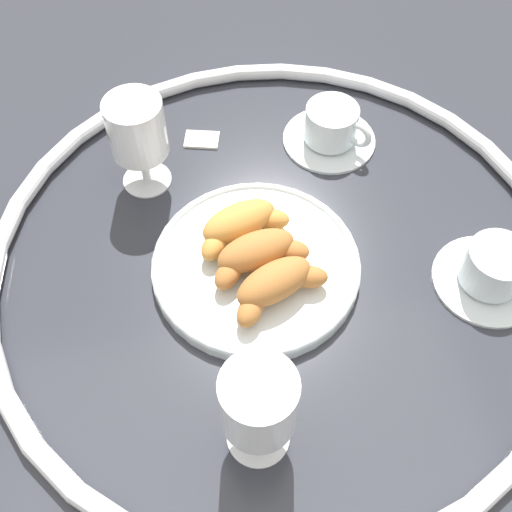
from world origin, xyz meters
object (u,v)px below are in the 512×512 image
sugar_packet (202,139)px  pastry_plate (256,265)px  croissant_large (240,224)px  croissant_small (257,253)px  juice_glass_right (137,130)px  coffee_cup_far (331,128)px  juice_glass_left (259,404)px  coffee_cup_near (494,270)px  croissant_extra (276,285)px

sugar_packet → pastry_plate: bearing=113.2°
croissant_large → croissant_small: size_ratio=0.97×
croissant_large → juice_glass_right: (0.11, -0.13, 0.06)m
croissant_large → coffee_cup_far: bearing=-134.0°
pastry_plate → juice_glass_left: bearing=81.4°
coffee_cup_near → juice_glass_left: juice_glass_left is taller
coffee_cup_near → juice_glass_left: size_ratio=0.97×
coffee_cup_near → croissant_extra: bearing=-2.8°
croissant_extra → coffee_cup_near: 0.27m
sugar_packet → croissant_small: bearing=113.3°
croissant_extra → juice_glass_right: 0.27m
croissant_extra → sugar_packet: size_ratio=2.51×
juice_glass_left → croissant_extra: bearing=-106.3°
coffee_cup_far → sugar_packet: coffee_cup_far is taller
croissant_small → croissant_extra: size_ratio=1.06×
pastry_plate → coffee_cup_far: 0.25m
croissant_small → juice_glass_left: (0.03, 0.21, 0.05)m
pastry_plate → sugar_packet: 0.24m
coffee_cup_far → juice_glass_left: (0.18, 0.42, 0.07)m
croissant_large → sugar_packet: (0.03, -0.19, -0.04)m
croissant_extra → juice_glass_right: (0.14, -0.22, 0.06)m
pastry_plate → coffee_cup_near: bearing=167.3°
pastry_plate → coffee_cup_near: (-0.28, 0.06, 0.02)m
juice_glass_left → juice_glass_right: bearing=-76.2°
croissant_small → juice_glass_right: bearing=-54.1°
croissant_large → juice_glass_left: (0.02, 0.26, 0.05)m
pastry_plate → juice_glass_right: bearing=-53.8°
juice_glass_right → sugar_packet: (-0.08, -0.07, -0.09)m
croissant_large → croissant_small: 0.05m
croissant_small → coffee_cup_near: croissant_small is taller
croissant_small → juice_glass_right: 0.22m
coffee_cup_far → sugar_packet: 0.19m
croissant_extra → juice_glass_left: juice_glass_left is taller
pastry_plate → juice_glass_right: juice_glass_right is taller
pastry_plate → croissant_extra: bearing=106.7°
croissant_large → juice_glass_right: size_ratio=0.92×
coffee_cup_far → juice_glass_right: size_ratio=0.97×
coffee_cup_near → juice_glass_right: 0.48m
croissant_small → sugar_packet: (0.04, -0.24, -0.04)m
croissant_extra → sugar_packet: 0.30m
croissant_small → coffee_cup_far: bearing=-124.2°
croissant_small → croissant_extra: (-0.01, 0.05, 0.00)m
croissant_extra → sugar_packet: bearing=-78.7°
juice_glass_right → sugar_packet: size_ratio=2.80×
pastry_plate → coffee_cup_near: size_ratio=1.93×
pastry_plate → coffee_cup_far: size_ratio=1.93×
croissant_extra → croissant_large: bearing=-73.6°
sugar_packet → coffee_cup_far: bearing=-176.5°
coffee_cup_near → sugar_packet: coffee_cup_near is taller
croissant_small → juice_glass_left: bearing=81.1°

